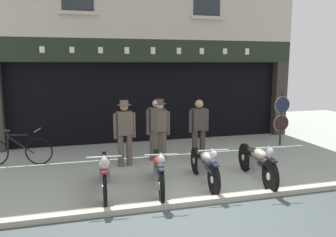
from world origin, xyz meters
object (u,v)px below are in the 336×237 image
Objects in this scene: motorcycle_left at (105,172)px; advert_board_near at (92,88)px; motorcycle_center_right at (257,162)px; tyre_sign_pole at (282,115)px; motorcycle_center_left at (159,170)px; leaning_bicycle at (16,150)px; assistant_far_right at (160,126)px; salesman_right at (199,128)px; motorcycle_center at (204,165)px; salesman_left at (125,130)px; shopkeeper_center at (156,127)px.

motorcycle_left is 2.26× the size of advert_board_near.
tyre_sign_pole is (2.42, 2.75, 0.54)m from motorcycle_center_right.
motorcycle_center_left is 1.14× the size of leaning_bicycle.
salesman_right is at bearing 158.36° from assistant_far_right.
motorcycle_center_left reaches higher than leaning_bicycle.
motorcycle_center is at bearing -176.82° from motorcycle_left.
assistant_far_right is (0.97, 0.30, -0.01)m from salesman_left.
motorcycle_center is 2.16m from shopkeeper_center.
advert_board_near reaches higher than tyre_sign_pole.
assistant_far_right is at bearing -45.30° from motorcycle_center_right.
advert_board_near is (-0.01, 4.30, 1.37)m from motorcycle_left.
motorcycle_center is 5.02m from advert_board_near.
motorcycle_center is 1.18× the size of salesman_right.
motorcycle_center_left is 1.21× the size of salesman_left.
shopkeeper_center reaches higher than motorcycle_center.
tyre_sign_pole is at bearing -169.16° from assistant_far_right.
motorcycle_center_left is 2.21m from shopkeeper_center.
shopkeeper_center is 0.95× the size of tyre_sign_pole.
motorcycle_center_left is at bearing -76.24° from advert_board_near.
assistant_far_right is at bearing -124.96° from motorcycle_left.
assistant_far_right is at bearing -171.77° from tyre_sign_pole.
assistant_far_right reaches higher than motorcycle_left.
salesman_left is at bearing -28.10° from motorcycle_center_right.
leaning_bicycle is at bearing -5.86° from assistant_far_right.
motorcycle_center_right is (3.28, -0.18, 0.00)m from motorcycle_left.
motorcycle_center_left is 2.20m from motorcycle_center_right.
shopkeeper_center is (0.45, 2.11, 0.46)m from motorcycle_center_left.
salesman_left is 1.88× the size of advert_board_near.
tyre_sign_pole is at bearing -124.28° from motorcycle_center_right.
motorcycle_left is 1.08m from motorcycle_center_left.
salesman_right is (-0.72, 1.73, 0.48)m from motorcycle_center_right.
motorcycle_center_right is at bearing -131.33° from tyre_sign_pole.
motorcycle_center_right reaches higher than motorcycle_left.
assistant_far_right is at bearing 92.48° from leaning_bicycle.
motorcycle_left is 1.20× the size of salesman_left.
motorcycle_center_right is at bearing -178.94° from motorcycle_left.
tyre_sign_pole is (4.62, 2.70, 0.54)m from motorcycle_center_left.
salesman_right is at bearing -60.45° from motorcycle_center_right.
motorcycle_center_right is 2.82m from shopkeeper_center.
motorcycle_left is 1.17× the size of tyre_sign_pole.
advert_board_near is at bearing -67.09° from motorcycle_center_left.
advert_board_near is at bearing -59.77° from motorcycle_center.
shopkeeper_center is at bearing -69.72° from motorcycle_center.
assistant_far_right reaches higher than motorcycle_center_left.
advert_board_near is (-3.29, 4.49, 1.37)m from motorcycle_center_right.
motorcycle_center_right is at bearing -53.75° from advert_board_near.
motorcycle_center is at bearing 67.65° from salesman_right.
assistant_far_right is (-0.95, 0.43, -0.00)m from salesman_right.
motorcycle_center_left is 1.24× the size of shopkeeper_center.
motorcycle_center_right is at bearing 73.94° from leaning_bicycle.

